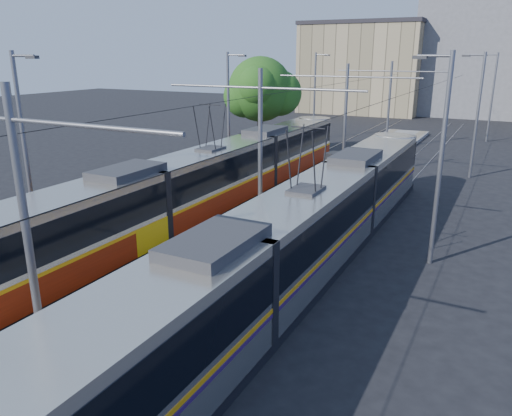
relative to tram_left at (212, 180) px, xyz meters
The scene contains 13 objects.
ground 10.40m from the tram_left, 69.46° to the right, with size 160.00×160.00×0.00m, color black.
platform 8.37m from the tram_left, 64.04° to the left, with size 4.00×50.00×0.30m, color gray.
tactile_strip_left 7.83m from the tram_left, 73.79° to the left, with size 0.70×50.00×0.01m, color gray.
tactile_strip_right 9.06m from the tram_left, 55.67° to the left, with size 0.70×50.00×0.01m, color gray.
rails 8.40m from the tram_left, 64.04° to the left, with size 8.71×70.00×0.03m.
tram_left is the anchor object (origin of this frame).
tram_right 8.86m from the tram_left, 35.60° to the right, with size 2.43×29.83×5.50m.
catenary 6.45m from the tram_left, 51.64° to the left, with size 9.20×70.00×7.00m.
street_lamps 12.20m from the tram_left, 72.47° to the left, with size 15.18×38.22×8.00m.
shelter 7.21m from the tram_left, 51.21° to the left, with size 0.86×1.16×2.30m.
tree 14.61m from the tram_left, 105.41° to the left, with size 5.32×4.92×7.73m.
building_left 50.98m from the tram_left, 97.24° to the left, with size 16.32×12.24×12.09m.
building_centre 55.68m from the tram_left, 79.99° to the left, with size 18.36×14.28×17.52m.
Camera 1 is at (9.79, -11.22, 7.86)m, focal length 35.00 mm.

